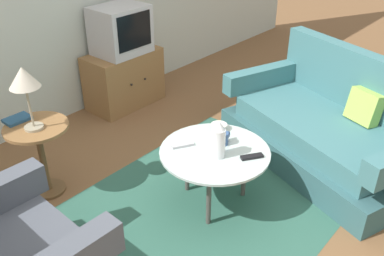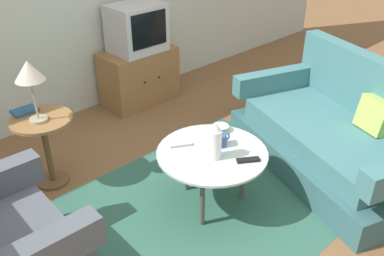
{
  "view_description": "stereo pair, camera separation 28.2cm",
  "coord_description": "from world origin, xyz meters",
  "px_view_note": "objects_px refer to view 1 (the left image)",
  "views": [
    {
      "loc": [
        -1.92,
        -1.45,
        2.14
      ],
      "look_at": [
        0.16,
        0.35,
        0.55
      ],
      "focal_mm": 39.27,
      "sensor_mm": 36.0,
      "label": 1
    },
    {
      "loc": [
        -1.73,
        -1.65,
        2.14
      ],
      "look_at": [
        0.16,
        0.35,
        0.55
      ],
      "focal_mm": 39.27,
      "sensor_mm": 36.0,
      "label": 2
    }
  ],
  "objects_px": {
    "side_table": "(40,145)",
    "mug": "(223,138)",
    "couch": "(328,130)",
    "tv_remote_silver": "(183,145)",
    "tv_remote_dark": "(252,157)",
    "tv_stand": "(124,79)",
    "television": "(120,30)",
    "bowl": "(219,127)",
    "vase": "(219,140)",
    "table_lamp": "(24,80)",
    "book": "(17,119)",
    "coffee_table": "(215,155)"
  },
  "relations": [
    {
      "from": "couch",
      "to": "tv_remote_silver",
      "type": "relative_size",
      "value": 12.13
    },
    {
      "from": "television",
      "to": "mug",
      "type": "relative_size",
      "value": 3.9
    },
    {
      "from": "table_lamp",
      "to": "tv_remote_silver",
      "type": "xyz_separation_m",
      "value": [
        0.68,
        -0.85,
        -0.5
      ]
    },
    {
      "from": "bowl",
      "to": "tv_remote_silver",
      "type": "height_order",
      "value": "bowl"
    },
    {
      "from": "television",
      "to": "tv_remote_dark",
      "type": "distance_m",
      "value": 2.17
    },
    {
      "from": "vase",
      "to": "bowl",
      "type": "relative_size",
      "value": 2.17
    },
    {
      "from": "couch",
      "to": "tv_stand",
      "type": "distance_m",
      "value": 2.23
    },
    {
      "from": "couch",
      "to": "table_lamp",
      "type": "relative_size",
      "value": 4.12
    },
    {
      "from": "book",
      "to": "couch",
      "type": "bearing_deg",
      "value": -40.6
    },
    {
      "from": "table_lamp",
      "to": "vase",
      "type": "distance_m",
      "value": 1.4
    },
    {
      "from": "side_table",
      "to": "tv_stand",
      "type": "height_order",
      "value": "same"
    },
    {
      "from": "coffee_table",
      "to": "tv_remote_silver",
      "type": "bearing_deg",
      "value": 117.27
    },
    {
      "from": "bowl",
      "to": "book",
      "type": "bearing_deg",
      "value": 134.44
    },
    {
      "from": "tv_remote_dark",
      "to": "bowl",
      "type": "bearing_deg",
      "value": -77.77
    },
    {
      "from": "couch",
      "to": "tv_remote_silver",
      "type": "xyz_separation_m",
      "value": [
        -1.23,
        0.6,
        0.18
      ]
    },
    {
      "from": "coffee_table",
      "to": "bowl",
      "type": "xyz_separation_m",
      "value": [
        0.27,
        0.17,
        0.06
      ]
    },
    {
      "from": "coffee_table",
      "to": "mug",
      "type": "xyz_separation_m",
      "value": [
        0.11,
        0.01,
        0.09
      ]
    },
    {
      "from": "tv_stand",
      "to": "tv_remote_silver",
      "type": "height_order",
      "value": "tv_stand"
    },
    {
      "from": "mug",
      "to": "tv_remote_silver",
      "type": "xyz_separation_m",
      "value": [
        -0.22,
        0.2,
        -0.04
      ]
    },
    {
      "from": "vase",
      "to": "coffee_table",
      "type": "bearing_deg",
      "value": 55.83
    },
    {
      "from": "side_table",
      "to": "tv_remote_silver",
      "type": "bearing_deg",
      "value": -53.27
    },
    {
      "from": "couch",
      "to": "coffee_table",
      "type": "distance_m",
      "value": 1.19
    },
    {
      "from": "side_table",
      "to": "mug",
      "type": "distance_m",
      "value": 1.39
    },
    {
      "from": "book",
      "to": "tv_remote_silver",
      "type": "bearing_deg",
      "value": -56.33
    },
    {
      "from": "side_table",
      "to": "tv_remote_silver",
      "type": "distance_m",
      "value": 1.09
    },
    {
      "from": "side_table",
      "to": "tv_stand",
      "type": "relative_size",
      "value": 0.74
    },
    {
      "from": "couch",
      "to": "tv_remote_silver",
      "type": "distance_m",
      "value": 1.38
    },
    {
      "from": "vase",
      "to": "tv_remote_dark",
      "type": "xyz_separation_m",
      "value": [
        0.14,
        -0.2,
        -0.13
      ]
    },
    {
      "from": "tv_remote_dark",
      "to": "television",
      "type": "bearing_deg",
      "value": -72.34
    },
    {
      "from": "tv_remote_dark",
      "to": "tv_remote_silver",
      "type": "height_order",
      "value": "same"
    },
    {
      "from": "side_table",
      "to": "tv_remote_dark",
      "type": "height_order",
      "value": "side_table"
    },
    {
      "from": "vase",
      "to": "tv_remote_silver",
      "type": "relative_size",
      "value": 1.76
    },
    {
      "from": "table_lamp",
      "to": "book",
      "type": "relative_size",
      "value": 2.53
    },
    {
      "from": "side_table",
      "to": "bowl",
      "type": "height_order",
      "value": "side_table"
    },
    {
      "from": "side_table",
      "to": "mug",
      "type": "relative_size",
      "value": 4.36
    },
    {
      "from": "vase",
      "to": "bowl",
      "type": "bearing_deg",
      "value": 36.48
    },
    {
      "from": "tv_remote_silver",
      "to": "side_table",
      "type": "bearing_deg",
      "value": 156.83
    },
    {
      "from": "tv_stand",
      "to": "vase",
      "type": "distance_m",
      "value": 2.03
    },
    {
      "from": "table_lamp",
      "to": "book",
      "type": "xyz_separation_m",
      "value": [
        -0.02,
        0.2,
        -0.37
      ]
    },
    {
      "from": "mug",
      "to": "vase",
      "type": "bearing_deg",
      "value": -153.79
    },
    {
      "from": "coffee_table",
      "to": "mug",
      "type": "relative_size",
      "value": 5.85
    },
    {
      "from": "couch",
      "to": "side_table",
      "type": "relative_size",
      "value": 3.27
    },
    {
      "from": "side_table",
      "to": "book",
      "type": "distance_m",
      "value": 0.26
    },
    {
      "from": "coffee_table",
      "to": "side_table",
      "type": "distance_m",
      "value": 1.33
    },
    {
      "from": "tv_stand",
      "to": "book",
      "type": "xyz_separation_m",
      "value": [
        -1.51,
        -0.54,
        0.31
      ]
    },
    {
      "from": "couch",
      "to": "television",
      "type": "relative_size",
      "value": 3.65
    },
    {
      "from": "tv_stand",
      "to": "tv_remote_silver",
      "type": "relative_size",
      "value": 5.02
    },
    {
      "from": "vase",
      "to": "table_lamp",
      "type": "bearing_deg",
      "value": 123.71
    },
    {
      "from": "side_table",
      "to": "television",
      "type": "relative_size",
      "value": 1.12
    },
    {
      "from": "tv_stand",
      "to": "bowl",
      "type": "relative_size",
      "value": 6.2
    }
  ]
}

